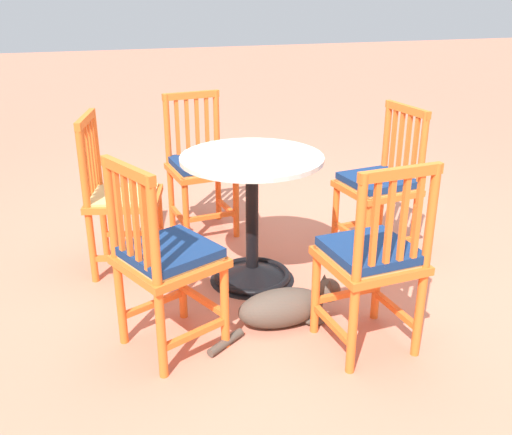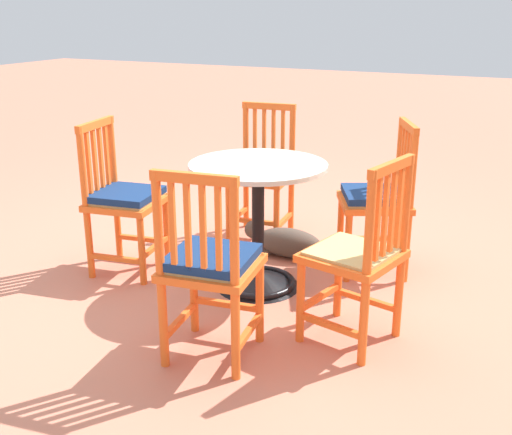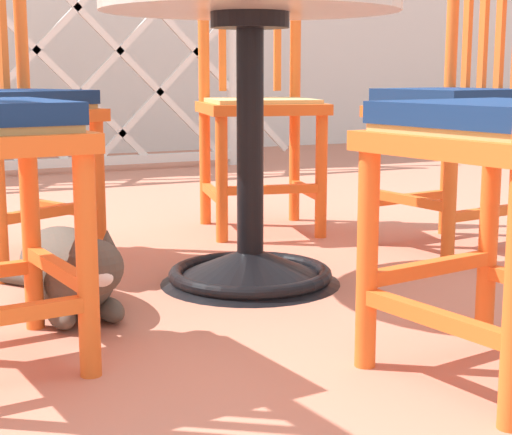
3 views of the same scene
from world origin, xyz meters
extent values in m
plane|color=#C6755B|center=(0.00, 0.00, 0.00)|extent=(24.00, 24.00, 0.00)
cone|color=black|center=(0.10, 0.20, 0.05)|extent=(0.48, 0.48, 0.10)
torus|color=black|center=(0.10, 0.20, 0.03)|extent=(0.44, 0.44, 0.04)
cylinder|color=black|center=(0.10, 0.20, 0.37)|extent=(0.07, 0.07, 0.66)
cylinder|color=black|center=(0.10, 0.20, 0.68)|extent=(0.20, 0.20, 0.04)
cylinder|color=beige|center=(0.10, 0.20, 0.72)|extent=(0.76, 0.76, 0.02)
cylinder|color=orange|center=(-0.49, 0.05, 0.23)|extent=(0.04, 0.04, 0.45)
cylinder|color=orange|center=(-0.46, -0.28, 0.23)|extent=(0.04, 0.04, 0.45)
cylinder|color=orange|center=(-0.83, 0.02, 0.46)|extent=(0.04, 0.04, 0.91)
cylinder|color=orange|center=(-0.80, -0.32, 0.46)|extent=(0.04, 0.04, 0.91)
cube|color=orange|center=(-0.66, 0.04, 0.14)|extent=(0.34, 0.06, 0.03)
cube|color=orange|center=(-0.63, -0.30, 0.14)|extent=(0.34, 0.06, 0.03)
cube|color=orange|center=(-0.48, -0.12, 0.17)|extent=(0.06, 0.34, 0.03)
cube|color=orange|center=(-0.65, -0.13, 0.43)|extent=(0.44, 0.44, 0.04)
cube|color=tan|center=(-0.65, -0.13, 0.45)|extent=(0.38, 0.38, 0.02)
cube|color=orange|center=(-0.83, -0.05, 0.68)|extent=(0.02, 0.03, 0.39)
cube|color=orange|center=(-0.82, -0.12, 0.68)|extent=(0.02, 0.03, 0.39)
cube|color=orange|center=(-0.81, -0.18, 0.68)|extent=(0.02, 0.03, 0.39)
cube|color=orange|center=(-0.80, -0.25, 0.68)|extent=(0.02, 0.03, 0.39)
cube|color=orange|center=(-0.81, -0.15, 0.89)|extent=(0.07, 0.38, 0.04)
cube|color=navy|center=(-0.65, -0.13, 0.48)|extent=(0.40, 0.40, 0.04)
cylinder|color=orange|center=(0.03, -0.46, 0.23)|extent=(0.04, 0.04, 0.45)
cylinder|color=orange|center=(0.36, -0.41, 0.23)|extent=(0.04, 0.04, 0.45)
cylinder|color=orange|center=(0.08, -0.80, 0.46)|extent=(0.04, 0.04, 0.91)
cylinder|color=orange|center=(0.41, -0.75, 0.46)|extent=(0.04, 0.04, 0.91)
cube|color=orange|center=(0.05, -0.63, 0.14)|extent=(0.08, 0.34, 0.03)
cube|color=orange|center=(0.39, -0.58, 0.14)|extent=(0.08, 0.34, 0.03)
cube|color=orange|center=(0.19, -0.44, 0.17)|extent=(0.34, 0.08, 0.03)
cube|color=orange|center=(0.22, -0.61, 0.43)|extent=(0.46, 0.46, 0.04)
cube|color=tan|center=(0.22, -0.61, 0.45)|extent=(0.40, 0.40, 0.02)
cube|color=orange|center=(0.14, -0.79, 0.68)|extent=(0.03, 0.02, 0.39)
cube|color=orange|center=(0.21, -0.78, 0.68)|extent=(0.03, 0.02, 0.39)
cube|color=orange|center=(0.28, -0.77, 0.68)|extent=(0.03, 0.02, 0.39)
cube|color=orange|center=(0.35, -0.76, 0.68)|extent=(0.03, 0.02, 0.39)
cube|color=orange|center=(0.25, -0.77, 0.89)|extent=(0.38, 0.09, 0.04)
cube|color=navy|center=(0.22, -0.61, 0.48)|extent=(0.41, 0.41, 0.04)
cylinder|color=orange|center=(0.71, 0.14, 0.23)|extent=(0.04, 0.04, 0.45)
cylinder|color=orange|center=(0.66, 0.48, 0.23)|extent=(0.04, 0.04, 0.45)
cylinder|color=orange|center=(1.04, 0.18, 0.46)|extent=(0.04, 0.04, 0.91)
cylinder|color=orange|center=(1.00, 0.52, 0.46)|extent=(0.04, 0.04, 0.91)
cube|color=orange|center=(0.88, 0.16, 0.14)|extent=(0.34, 0.07, 0.03)
cube|color=orange|center=(0.83, 0.50, 0.14)|extent=(0.34, 0.07, 0.03)
cube|color=orange|center=(0.68, 0.31, 0.17)|extent=(0.07, 0.34, 0.03)
cube|color=orange|center=(0.85, 0.33, 0.43)|extent=(0.45, 0.45, 0.04)
cube|color=tan|center=(0.85, 0.33, 0.45)|extent=(0.39, 0.39, 0.02)
cube|color=orange|center=(1.03, 0.25, 0.68)|extent=(0.02, 0.03, 0.39)
cube|color=orange|center=(1.03, 0.32, 0.68)|extent=(0.02, 0.03, 0.39)
cube|color=orange|center=(1.02, 0.39, 0.68)|extent=(0.02, 0.03, 0.39)
cube|color=orange|center=(1.01, 0.45, 0.68)|extent=(0.02, 0.03, 0.39)
cube|color=orange|center=(1.02, 0.35, 0.89)|extent=(0.08, 0.38, 0.04)
cube|color=navy|center=(0.85, 0.33, 0.48)|extent=(0.40, 0.40, 0.04)
cylinder|color=orange|center=(0.58, 0.65, 0.23)|extent=(0.04, 0.04, 0.45)
cylinder|color=orange|center=(0.25, 0.73, 0.23)|extent=(0.04, 0.04, 0.45)
cylinder|color=orange|center=(0.66, 0.98, 0.46)|extent=(0.04, 0.04, 0.91)
cylinder|color=orange|center=(0.32, 1.06, 0.46)|extent=(0.04, 0.04, 0.91)
cube|color=orange|center=(0.62, 0.82, 0.14)|extent=(0.10, 0.34, 0.03)
cube|color=orange|center=(0.29, 0.89, 0.14)|extent=(0.10, 0.34, 0.03)
cube|color=orange|center=(0.41, 0.69, 0.17)|extent=(0.34, 0.10, 0.03)
cube|color=orange|center=(0.45, 0.85, 0.43)|extent=(0.48, 0.48, 0.04)
cube|color=tan|center=(0.45, 0.85, 0.45)|extent=(0.42, 0.42, 0.02)
cube|color=orange|center=(0.59, 1.00, 0.68)|extent=(0.03, 0.02, 0.39)
cube|color=orange|center=(0.52, 1.01, 0.68)|extent=(0.03, 0.02, 0.39)
cube|color=orange|center=(0.46, 1.03, 0.68)|extent=(0.03, 0.02, 0.39)
cube|color=orange|center=(0.39, 1.04, 0.68)|extent=(0.03, 0.02, 0.39)
cube|color=orange|center=(0.49, 1.02, 0.89)|extent=(0.38, 0.12, 0.04)
cylinder|color=orange|center=(-0.19, 0.64, 0.23)|extent=(0.04, 0.04, 0.45)
cylinder|color=orange|center=(-0.49, 0.49, 0.23)|extent=(0.04, 0.04, 0.45)
cylinder|color=orange|center=(-0.33, 0.95, 0.46)|extent=(0.04, 0.04, 0.91)
cylinder|color=orange|center=(-0.64, 0.80, 0.46)|extent=(0.04, 0.04, 0.91)
cube|color=orange|center=(-0.26, 0.79, 0.14)|extent=(0.17, 0.32, 0.03)
cube|color=orange|center=(-0.57, 0.65, 0.14)|extent=(0.17, 0.32, 0.03)
cube|color=orange|center=(-0.34, 0.57, 0.17)|extent=(0.32, 0.17, 0.03)
cube|color=orange|center=(-0.41, 0.72, 0.43)|extent=(0.53, 0.53, 0.04)
cube|color=tan|center=(-0.41, 0.72, 0.45)|extent=(0.47, 0.47, 0.02)
cube|color=orange|center=(-0.39, 0.92, 0.68)|extent=(0.03, 0.03, 0.39)
cube|color=orange|center=(-0.46, 0.89, 0.68)|extent=(0.03, 0.03, 0.39)
cube|color=orange|center=(-0.52, 0.86, 0.68)|extent=(0.03, 0.03, 0.39)
cube|color=orange|center=(-0.58, 0.83, 0.68)|extent=(0.03, 0.03, 0.39)
cube|color=orange|center=(-0.49, 0.87, 0.89)|extent=(0.36, 0.19, 0.04)
cube|color=navy|center=(-0.41, 0.72, 0.48)|extent=(0.48, 0.48, 0.04)
ellipsoid|color=#4C4238|center=(-0.39, 0.19, 0.10)|extent=(0.21, 0.44, 0.19)
ellipsoid|color=silver|center=(-0.39, 0.09, 0.08)|extent=(0.15, 0.18, 0.14)
sphere|color=#4C4238|center=(-0.39, -0.06, 0.15)|extent=(0.12, 0.12, 0.12)
ellipsoid|color=silver|center=(-0.39, -0.10, 0.14)|extent=(0.05, 0.05, 0.04)
cone|color=#4C4238|center=(-0.35, -0.05, 0.20)|extent=(0.04, 0.04, 0.04)
cone|color=#4C4238|center=(-0.42, -0.05, 0.20)|extent=(0.04, 0.04, 0.04)
ellipsoid|color=#4C4238|center=(-0.33, 0.02, 0.03)|extent=(0.06, 0.12, 0.05)
ellipsoid|color=#4C4238|center=(-0.44, 0.02, 0.03)|extent=(0.06, 0.12, 0.05)
cylinder|color=#4C4238|center=(-0.50, 0.50, 0.02)|extent=(0.16, 0.20, 0.04)
camera|label=1|loc=(-2.76, 0.99, 1.60)|focal=41.20mm
camera|label=2|loc=(3.11, 1.62, 1.55)|focal=44.22mm
camera|label=3|loc=(-0.82, -1.73, 0.56)|focal=57.83mm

